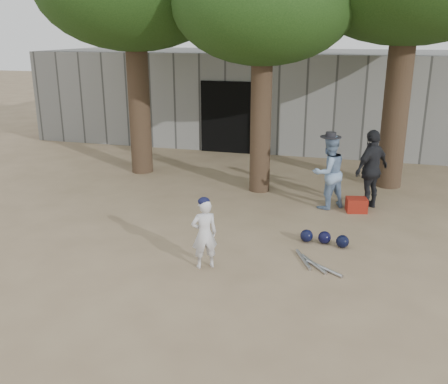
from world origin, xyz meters
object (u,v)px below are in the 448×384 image
(spectator_blue, at_px, (328,172))
(spectator_dark, at_px, (371,170))
(boy_player, at_px, (204,234))
(red_bag, at_px, (356,205))

(spectator_blue, distance_m, spectator_dark, 0.91)
(spectator_blue, bearing_deg, spectator_dark, 153.75)
(boy_player, xyz_separation_m, spectator_blue, (1.68, 3.43, 0.21))
(boy_player, bearing_deg, red_bag, -155.56)
(spectator_dark, bearing_deg, red_bag, -0.24)
(boy_player, distance_m, spectator_dark, 4.48)
(spectator_blue, relative_size, spectator_dark, 0.93)
(spectator_blue, height_order, spectator_dark, spectator_dark)
(red_bag, bearing_deg, spectator_dark, 53.51)
(spectator_dark, bearing_deg, spectator_blue, -39.05)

